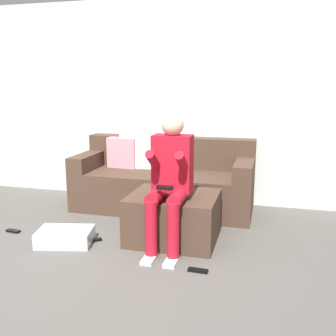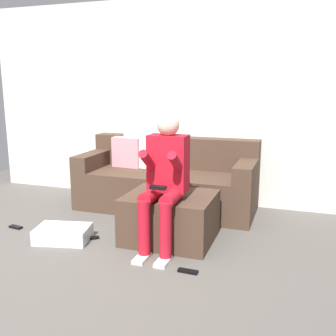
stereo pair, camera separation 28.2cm
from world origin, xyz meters
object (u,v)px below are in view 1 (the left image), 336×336
at_px(couch_sectional, 163,181).
at_px(remote_by_storage_bin, 92,241).
at_px(storage_bin, 65,237).
at_px(remote_near_ottoman, 198,270).
at_px(person_seated, 170,175).
at_px(ottoman, 174,217).
at_px(remote_under_side_table, 13,231).

height_order(couch_sectional, remote_by_storage_bin, couch_sectional).
relative_size(storage_bin, remote_near_ottoman, 3.07).
bearing_deg(storage_bin, remote_near_ottoman, -10.07).
bearing_deg(person_seated, storage_bin, -169.41).
bearing_deg(remote_by_storage_bin, remote_near_ottoman, -55.84).
bearing_deg(remote_by_storage_bin, ottoman, -19.39).
height_order(storage_bin, remote_by_storage_bin, storage_bin).
bearing_deg(remote_under_side_table, remote_near_ottoman, -3.14).
height_order(couch_sectional, remote_near_ottoman, couch_sectional).
bearing_deg(remote_under_side_table, remote_by_storage_bin, 5.76).
height_order(ottoman, remote_near_ottoman, ottoman).
distance_m(couch_sectional, person_seated, 1.24).
distance_m(person_seated, storage_bin, 1.16).
distance_m(person_seated, remote_by_storage_bin, 1.01).
bearing_deg(couch_sectional, ottoman, -68.94).
distance_m(couch_sectional, remote_near_ottoman, 1.73).
bearing_deg(remote_by_storage_bin, storage_bin, 167.00).
xyz_separation_m(couch_sectional, remote_under_side_table, (-1.26, -1.18, -0.32)).
xyz_separation_m(storage_bin, remote_under_side_table, (-0.66, 0.13, -0.06)).
height_order(person_seated, remote_near_ottoman, person_seated).
bearing_deg(remote_by_storage_bin, couch_sectional, 33.97).
bearing_deg(remote_by_storage_bin, person_seated, -32.86).
bearing_deg(ottoman, remote_by_storage_bin, -160.73).
bearing_deg(ottoman, person_seated, -87.00).
bearing_deg(remote_near_ottoman, storage_bin, 171.95).
xyz_separation_m(couch_sectional, person_seated, (0.37, -1.13, 0.35)).
xyz_separation_m(person_seated, storage_bin, (-0.97, -0.18, -0.61)).
distance_m(person_seated, remote_under_side_table, 1.77).
bearing_deg(remote_under_side_table, couch_sectional, 50.39).
xyz_separation_m(ottoman, remote_by_storage_bin, (-0.74, -0.26, -0.21)).
height_order(ottoman, storage_bin, ottoman).
xyz_separation_m(ottoman, storage_bin, (-0.96, -0.36, -0.16)).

